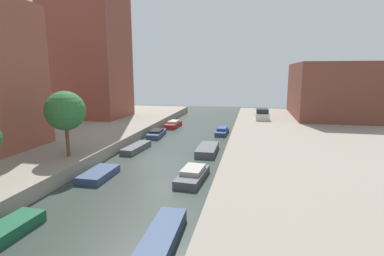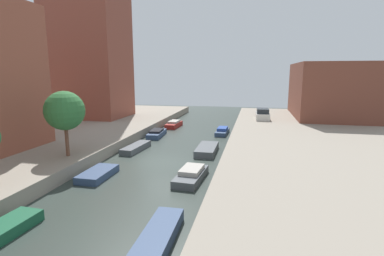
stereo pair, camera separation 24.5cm
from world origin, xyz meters
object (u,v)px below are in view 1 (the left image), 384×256
object	(u,v)px
apartment_tower_far	(87,29)
parked_car	(262,114)
street_tree_2	(65,111)
moored_boat_right_1	(162,237)
moored_boat_left_2	(99,174)
moored_boat_left_4	(157,133)
moored_boat_right_4	(222,131)
moored_boat_left_3	(136,148)
moored_boat_left_1	(1,234)
moored_boat_right_3	(207,149)
low_block_right	(329,90)
moored_boat_left_5	(174,124)
moored_boat_right_2	(193,175)

from	to	relation	value
apartment_tower_far	parked_car	xyz separation A→B (m)	(24.44, 2.60, -11.68)
street_tree_2	moored_boat_right_1	xyz separation A→B (m)	(10.14, -8.41, -4.22)
moored_boat_left_2	moored_boat_left_4	xyz separation A→B (m)	(-0.38, 14.06, 0.10)
street_tree_2	moored_boat_right_4	size ratio (longest dim) A/B	1.30
street_tree_2	moored_boat_left_3	size ratio (longest dim) A/B	1.14
moored_boat_left_1	moored_boat_right_3	world-z (taller)	moored_boat_right_3
apartment_tower_far	parked_car	bearing A→B (deg)	6.07
low_block_right	moored_boat_left_5	world-z (taller)	low_block_right
street_tree_2	moored_boat_left_5	distance (m)	19.55
moored_boat_left_3	parked_car	bearing A→B (deg)	52.96
apartment_tower_far	moored_boat_left_4	distance (m)	19.12
parked_car	moored_boat_left_1	xyz separation A→B (m)	(-12.08, -31.75, -1.35)
moored_boat_left_3	moored_boat_left_4	world-z (taller)	moored_boat_left_4
apartment_tower_far	moored_boat_right_4	world-z (taller)	apartment_tower_far
low_block_right	street_tree_2	size ratio (longest dim) A/B	3.02
moored_boat_left_2	moored_boat_left_4	world-z (taller)	moored_boat_left_4
street_tree_2	moored_boat_right_4	distance (m)	19.11
low_block_right	moored_boat_right_2	bearing A→B (deg)	-118.39
low_block_right	street_tree_2	bearing A→B (deg)	-132.58
moored_boat_right_2	moored_boat_right_1	bearing A→B (deg)	-88.21
apartment_tower_far	moored_boat_right_3	world-z (taller)	apartment_tower_far
moored_boat_left_4	moored_boat_right_2	distance (m)	14.87
parked_car	moored_boat_left_2	xyz separation A→B (m)	(-11.82, -23.58, -1.38)
moored_boat_right_1	moored_boat_right_2	world-z (taller)	moored_boat_right_2
street_tree_2	moored_boat_left_1	xyz separation A→B (m)	(3.02, -9.60, -4.23)
street_tree_2	moored_boat_left_4	world-z (taller)	street_tree_2
moored_boat_left_3	moored_boat_right_2	distance (m)	9.54
low_block_right	moored_boat_left_3	size ratio (longest dim) A/B	3.44
moored_boat_left_1	moored_boat_left_3	distance (m)	15.73
street_tree_2	moored_boat_left_5	size ratio (longest dim) A/B	1.26
low_block_right	moored_boat_left_1	xyz separation A→B (m)	(-21.65, -36.45, -4.59)
moored_boat_left_4	parked_car	bearing A→B (deg)	37.96
low_block_right	moored_boat_left_5	size ratio (longest dim) A/B	3.79
moored_boat_right_2	moored_boat_right_3	world-z (taller)	moored_boat_right_2
moored_boat_left_3	moored_boat_left_4	distance (m)	6.50
moored_boat_left_2	moored_boat_right_3	world-z (taller)	moored_boat_right_3
moored_boat_left_3	moored_boat_right_2	xyz separation A→B (m)	(6.87, -6.63, 0.08)
moored_boat_right_3	moored_boat_left_1	bearing A→B (deg)	-112.65
parked_car	moored_boat_right_2	xyz separation A→B (m)	(-5.21, -22.64, -1.28)
street_tree_2	parked_car	world-z (taller)	street_tree_2
moored_boat_left_1	moored_boat_right_1	xyz separation A→B (m)	(7.12, 1.19, 0.02)
moored_boat_right_3	moored_boat_left_3	bearing A→B (deg)	-175.16
street_tree_2	moored_boat_right_1	bearing A→B (deg)	-39.67
moored_boat_left_2	moored_boat_right_4	xyz separation A→B (m)	(7.00, 16.98, 0.09)
moored_boat_right_1	moored_boat_left_1	bearing A→B (deg)	-170.51
parked_car	moored_boat_left_5	bearing A→B (deg)	-164.32
moored_boat_right_1	low_block_right	bearing A→B (deg)	67.60
moored_boat_left_4	moored_boat_left_5	distance (m)	6.21
moored_boat_left_5	moored_boat_right_2	size ratio (longest dim) A/B	0.97
apartment_tower_far	moored_boat_right_3	xyz separation A→B (m)	(19.16, -12.84, -13.00)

